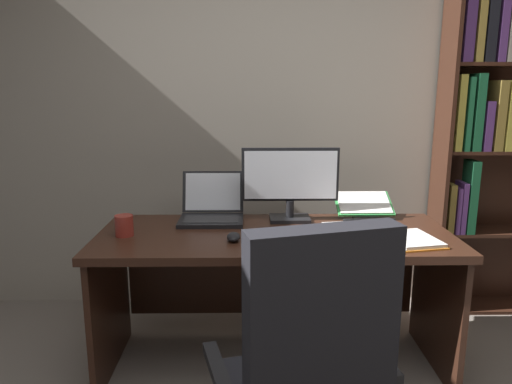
{
  "coord_description": "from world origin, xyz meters",
  "views": [
    {
      "loc": [
        -0.25,
        -1.11,
        1.46
      ],
      "look_at": [
        -0.21,
        1.16,
        0.96
      ],
      "focal_mm": 33.59,
      "sensor_mm": 36.0,
      "label": 1
    }
  ],
  "objects_px": {
    "computer_mouse": "(233,237)",
    "pen": "(346,226)",
    "reading_stand_with_book": "(364,206)",
    "bookshelf": "(491,138)",
    "open_binder": "(391,241)",
    "laptop": "(212,211)",
    "notepad": "(342,228)",
    "coffee_mug": "(124,226)",
    "monitor": "(290,183)",
    "keyboard": "(296,238)",
    "desk": "(274,264)"
  },
  "relations": [
    {
      "from": "pen",
      "to": "reading_stand_with_book",
      "type": "bearing_deg",
      "value": 56.97
    },
    {
      "from": "desk",
      "to": "computer_mouse",
      "type": "relative_size",
      "value": 17.16
    },
    {
      "from": "laptop",
      "to": "notepad",
      "type": "height_order",
      "value": "laptop"
    },
    {
      "from": "monitor",
      "to": "coffee_mug",
      "type": "height_order",
      "value": "monitor"
    },
    {
      "from": "monitor",
      "to": "reading_stand_with_book",
      "type": "distance_m",
      "value": 0.45
    },
    {
      "from": "computer_mouse",
      "to": "keyboard",
      "type": "bearing_deg",
      "value": 0.0
    },
    {
      "from": "monitor",
      "to": "notepad",
      "type": "distance_m",
      "value": 0.37
    },
    {
      "from": "laptop",
      "to": "open_binder",
      "type": "relative_size",
      "value": 0.71
    },
    {
      "from": "bookshelf",
      "to": "monitor",
      "type": "xyz_separation_m",
      "value": [
        -1.3,
        -0.43,
        -0.2
      ]
    },
    {
      "from": "coffee_mug",
      "to": "reading_stand_with_book",
      "type": "bearing_deg",
      "value": 14.43
    },
    {
      "from": "notepad",
      "to": "pen",
      "type": "xyz_separation_m",
      "value": [
        0.02,
        0.0,
        0.01
      ]
    },
    {
      "from": "computer_mouse",
      "to": "pen",
      "type": "height_order",
      "value": "computer_mouse"
    },
    {
      "from": "laptop",
      "to": "coffee_mug",
      "type": "height_order",
      "value": "laptop"
    },
    {
      "from": "bookshelf",
      "to": "open_binder",
      "type": "height_order",
      "value": "bookshelf"
    },
    {
      "from": "bookshelf",
      "to": "coffee_mug",
      "type": "xyz_separation_m",
      "value": [
        -2.14,
        -0.71,
        -0.35
      ]
    },
    {
      "from": "open_binder",
      "to": "notepad",
      "type": "bearing_deg",
      "value": 116.37
    },
    {
      "from": "notepad",
      "to": "pen",
      "type": "bearing_deg",
      "value": 0.0
    },
    {
      "from": "reading_stand_with_book",
      "to": "desk",
      "type": "bearing_deg",
      "value": -158.0
    },
    {
      "from": "monitor",
      "to": "notepad",
      "type": "height_order",
      "value": "monitor"
    },
    {
      "from": "keyboard",
      "to": "reading_stand_with_book",
      "type": "xyz_separation_m",
      "value": [
        0.42,
        0.42,
        0.05
      ]
    },
    {
      "from": "keyboard",
      "to": "computer_mouse",
      "type": "bearing_deg",
      "value": 180.0
    },
    {
      "from": "monitor",
      "to": "notepad",
      "type": "relative_size",
      "value": 2.52
    },
    {
      "from": "coffee_mug",
      "to": "bookshelf",
      "type": "bearing_deg",
      "value": 18.24
    },
    {
      "from": "laptop",
      "to": "open_binder",
      "type": "bearing_deg",
      "value": -25.99
    },
    {
      "from": "reading_stand_with_book",
      "to": "notepad",
      "type": "distance_m",
      "value": 0.29
    },
    {
      "from": "keyboard",
      "to": "coffee_mug",
      "type": "xyz_separation_m",
      "value": [
        -0.84,
        0.09,
        0.04
      ]
    },
    {
      "from": "laptop",
      "to": "bookshelf",
      "type": "bearing_deg",
      "value": 13.76
    },
    {
      "from": "reading_stand_with_book",
      "to": "open_binder",
      "type": "relative_size",
      "value": 0.65
    },
    {
      "from": "monitor",
      "to": "reading_stand_with_book",
      "type": "bearing_deg",
      "value": 7.34
    },
    {
      "from": "reading_stand_with_book",
      "to": "pen",
      "type": "distance_m",
      "value": 0.28
    },
    {
      "from": "reading_stand_with_book",
      "to": "notepad",
      "type": "xyz_separation_m",
      "value": [
        -0.17,
        -0.23,
        -0.06
      ]
    },
    {
      "from": "reading_stand_with_book",
      "to": "coffee_mug",
      "type": "xyz_separation_m",
      "value": [
        -1.27,
        -0.33,
        -0.01
      ]
    },
    {
      "from": "reading_stand_with_book",
      "to": "coffee_mug",
      "type": "distance_m",
      "value": 1.31
    },
    {
      "from": "bookshelf",
      "to": "open_binder",
      "type": "distance_m",
      "value": 1.27
    },
    {
      "from": "notepad",
      "to": "desk",
      "type": "bearing_deg",
      "value": 177.21
    },
    {
      "from": "reading_stand_with_book",
      "to": "open_binder",
      "type": "bearing_deg",
      "value": -87.95
    },
    {
      "from": "bookshelf",
      "to": "keyboard",
      "type": "xyz_separation_m",
      "value": [
        -1.3,
        -0.8,
        -0.39
      ]
    },
    {
      "from": "keyboard",
      "to": "pen",
      "type": "height_order",
      "value": "keyboard"
    },
    {
      "from": "notepad",
      "to": "bookshelf",
      "type": "bearing_deg",
      "value": 30.2
    },
    {
      "from": "desk",
      "to": "pen",
      "type": "distance_m",
      "value": 0.43
    },
    {
      "from": "laptop",
      "to": "computer_mouse",
      "type": "relative_size",
      "value": 3.33
    },
    {
      "from": "monitor",
      "to": "keyboard",
      "type": "relative_size",
      "value": 1.26
    },
    {
      "from": "reading_stand_with_book",
      "to": "computer_mouse",
      "type": "bearing_deg",
      "value": -149.96
    },
    {
      "from": "reading_stand_with_book",
      "to": "pen",
      "type": "xyz_separation_m",
      "value": [
        -0.15,
        -0.23,
        -0.05
      ]
    },
    {
      "from": "reading_stand_with_book",
      "to": "pen",
      "type": "relative_size",
      "value": 2.25
    },
    {
      "from": "desk",
      "to": "bookshelf",
      "type": "xyz_separation_m",
      "value": [
        1.4,
        0.59,
        0.6
      ]
    },
    {
      "from": "keyboard",
      "to": "bookshelf",
      "type": "bearing_deg",
      "value": 31.57
    },
    {
      "from": "monitor",
      "to": "laptop",
      "type": "xyz_separation_m",
      "value": [
        -0.43,
        0.01,
        -0.15
      ]
    },
    {
      "from": "bookshelf",
      "to": "monitor",
      "type": "height_order",
      "value": "bookshelf"
    },
    {
      "from": "desk",
      "to": "pen",
      "type": "relative_size",
      "value": 12.75
    }
  ]
}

